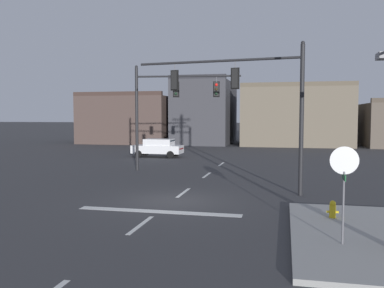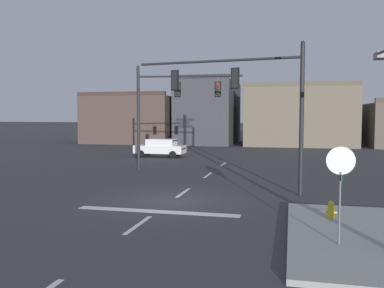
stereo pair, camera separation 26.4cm
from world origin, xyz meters
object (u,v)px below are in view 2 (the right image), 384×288
at_px(fire_hydrant, 331,213).
at_px(signal_mast_near_side, 250,94).
at_px(stop_sign, 340,172).
at_px(car_lot_nearside, 160,147).
at_px(signal_mast_far_side, 168,101).

bearing_deg(fire_hydrant, signal_mast_near_side, 123.13).
xyz_separation_m(stop_sign, car_lot_nearside, (-12.56, 23.28, -1.29)).
height_order(stop_sign, fire_hydrant, stop_sign).
bearing_deg(signal_mast_far_side, stop_sign, -57.66).
bearing_deg(signal_mast_far_side, car_lot_nearside, 110.81).
relative_size(signal_mast_far_side, fire_hydrant, 9.31).
bearing_deg(signal_mast_near_side, stop_sign, -68.22).
relative_size(signal_mast_far_side, car_lot_nearside, 1.56).
xyz_separation_m(signal_mast_far_side, stop_sign, (9.28, -14.65, -2.47)).
height_order(stop_sign, car_lot_nearside, stop_sign).
bearing_deg(signal_mast_near_side, car_lot_nearside, 121.48).
relative_size(stop_sign, car_lot_nearside, 0.63).
bearing_deg(signal_mast_far_side, fire_hydrant, -51.27).
bearing_deg(fire_hydrant, car_lot_nearside, 121.89).
distance_m(stop_sign, fire_hydrant, 3.52).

